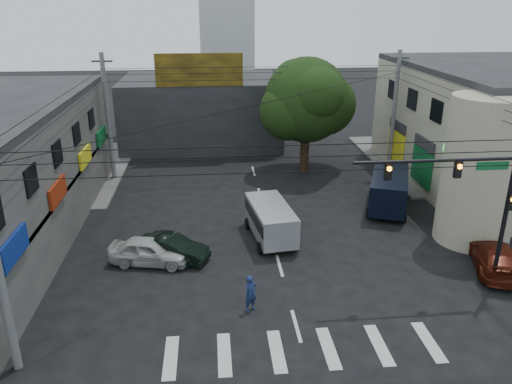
{
  "coord_description": "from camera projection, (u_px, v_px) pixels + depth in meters",
  "views": [
    {
      "loc": [
        -3.23,
        -19.9,
        12.47
      ],
      "look_at": [
        -1.01,
        4.0,
        3.25
      ],
      "focal_mm": 35.0,
      "sensor_mm": 36.0,
      "label": 1
    }
  ],
  "objects": [
    {
      "name": "traffic_officer",
      "position": [
        251.0,
        294.0,
        21.19
      ],
      "size": [
        0.97,
        0.96,
        1.66
      ],
      "primitive_type": "imported",
      "rotation": [
        0.0,
        0.0,
        0.59
      ],
      "color": "#16254F",
      "rests_on": "ground"
    },
    {
      "name": "utility_pole_far_right",
      "position": [
        394.0,
        113.0,
        37.37
      ],
      "size": [
        0.32,
        0.32,
        9.2
      ],
      "primitive_type": "cylinder",
      "color": "#59595B",
      "rests_on": "ground"
    },
    {
      "name": "silver_minivan",
      "position": [
        271.0,
        222.0,
        27.61
      ],
      "size": [
        5.16,
        3.18,
        2.0
      ],
      "primitive_type": null,
      "rotation": [
        0.0,
        0.0,
        1.71
      ],
      "color": "#97999E",
      "rests_on": "ground"
    },
    {
      "name": "street_tree",
      "position": [
        306.0,
        100.0,
        37.43
      ],
      "size": [
        6.4,
        6.4,
        8.7
      ],
      "color": "black",
      "rests_on": "ground"
    },
    {
      "name": "maroon_sedan",
      "position": [
        495.0,
        257.0,
        24.53
      ],
      "size": [
        4.76,
        5.94,
        1.39
      ],
      "primitive_type": "imported",
      "rotation": [
        0.0,
        0.0,
        2.83
      ],
      "color": "#4B150A",
      "rests_on": "ground"
    },
    {
      "name": "navy_van",
      "position": [
        389.0,
        191.0,
        31.75
      ],
      "size": [
        7.14,
        6.02,
        2.27
      ],
      "primitive_type": null,
      "rotation": [
        0.0,
        0.0,
        1.2
      ],
      "color": "black",
      "rests_on": "ground"
    },
    {
      "name": "sidewalk_far_left",
      "position": [
        20.0,
        173.0,
        38.4
      ],
      "size": [
        16.0,
        16.0,
        0.15
      ],
      "primitive_type": "cube",
      "color": "#514F4C",
      "rests_on": "ground"
    },
    {
      "name": "building_far",
      "position": [
        202.0,
        111.0,
        45.99
      ],
      "size": [
        14.0,
        10.0,
        6.0
      ],
      "primitive_type": "cube",
      "color": "#232326",
      "rests_on": "ground"
    },
    {
      "name": "ground",
      "position": [
        285.0,
        287.0,
        23.24
      ],
      "size": [
        160.0,
        160.0,
        0.0
      ],
      "primitive_type": "plane",
      "color": "black",
      "rests_on": "ground"
    },
    {
      "name": "sidewalk_far_right",
      "position": [
        468.0,
        160.0,
        41.5
      ],
      "size": [
        16.0,
        16.0,
        0.15
      ],
      "primitive_type": "cube",
      "color": "#514F4C",
      "rests_on": "ground"
    },
    {
      "name": "white_compact",
      "position": [
        150.0,
        251.0,
        25.09
      ],
      "size": [
        3.29,
        4.74,
        1.39
      ],
      "primitive_type": "imported",
      "rotation": [
        0.0,
        0.0,
        1.36
      ],
      "color": "#B4B4B0",
      "rests_on": "ground"
    },
    {
      "name": "building_right",
      "position": [
        510.0,
        128.0,
        35.45
      ],
      "size": [
        14.0,
        18.0,
        8.0
      ],
      "primitive_type": "cube",
      "color": "gray",
      "rests_on": "ground"
    },
    {
      "name": "dark_sedan",
      "position": [
        171.0,
        248.0,
        25.52
      ],
      "size": [
        4.22,
        4.87,
        1.27
      ],
      "primitive_type": "imported",
      "rotation": [
        0.0,
        0.0,
        1.15
      ],
      "color": "black",
      "rests_on": "ground"
    },
    {
      "name": "traffic_gantry",
      "position": [
        473.0,
        192.0,
        21.25
      ],
      "size": [
        7.1,
        0.35,
        7.2
      ],
      "color": "black",
      "rests_on": "ground"
    },
    {
      "name": "billboard",
      "position": [
        199.0,
        70.0,
        39.89
      ],
      "size": [
        7.0,
        0.3,
        2.6
      ],
      "primitive_type": "cube",
      "color": "olive",
      "rests_on": "building_far"
    },
    {
      "name": "utility_pole_far_left",
      "position": [
        108.0,
        119.0,
        35.56
      ],
      "size": [
        0.32,
        0.32,
        9.2
      ],
      "primitive_type": "cylinder",
      "color": "#59595B",
      "rests_on": "ground"
    },
    {
      "name": "corner_column",
      "position": [
        481.0,
        171.0,
        26.48
      ],
      "size": [
        4.0,
        4.0,
        8.0
      ],
      "primitive_type": "cylinder",
      "color": "gray",
      "rests_on": "ground"
    }
  ]
}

